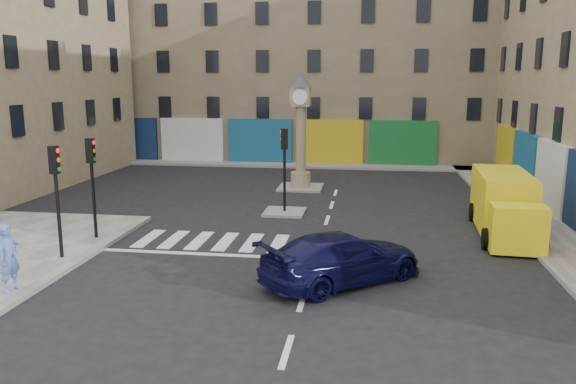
% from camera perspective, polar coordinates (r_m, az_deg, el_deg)
% --- Properties ---
extents(ground, '(120.00, 120.00, 0.00)m').
position_cam_1_polar(ground, '(17.48, 2.26, -8.47)').
color(ground, black).
rests_on(ground, ground).
extents(sidewalk_right, '(2.60, 30.00, 0.15)m').
position_cam_1_polar(sidewalk_right, '(27.90, 22.60, -1.65)').
color(sidewalk_right, gray).
rests_on(sidewalk_right, ground).
extents(sidewalk_far, '(32.00, 2.40, 0.15)m').
position_cam_1_polar(sidewalk_far, '(39.42, -0.16, 2.80)').
color(sidewalk_far, gray).
rests_on(sidewalk_far, ground).
extents(island_near, '(1.80, 1.80, 0.12)m').
position_cam_1_polar(island_near, '(25.33, -0.35, -2.05)').
color(island_near, gray).
rests_on(island_near, ground).
extents(island_far, '(2.40, 2.40, 0.12)m').
position_cam_1_polar(island_far, '(31.14, 1.29, 0.48)').
color(island_far, gray).
rests_on(island_far, ground).
extents(building_far, '(32.00, 10.00, 17.00)m').
position_cam_1_polar(building_far, '(44.80, 0.95, 14.62)').
color(building_far, '#817356').
rests_on(building_far, ground).
extents(traffic_light_left_near, '(0.28, 0.22, 3.70)m').
position_cam_1_polar(traffic_light_left_near, '(19.61, -22.50, 0.78)').
color(traffic_light_left_near, black).
rests_on(traffic_light_left_near, sidewalk_left).
extents(traffic_light_left_far, '(0.28, 0.22, 3.70)m').
position_cam_1_polar(traffic_light_left_far, '(21.68, -19.30, 1.94)').
color(traffic_light_left_far, black).
rests_on(traffic_light_left_far, sidewalk_left).
extents(traffic_light_island, '(0.28, 0.22, 3.70)m').
position_cam_1_polar(traffic_light_island, '(24.86, -0.36, 3.63)').
color(traffic_light_island, black).
rests_on(traffic_light_island, island_near).
extents(clock_pillar, '(1.20, 1.20, 6.10)m').
position_cam_1_polar(clock_pillar, '(30.67, 1.32, 6.89)').
color(clock_pillar, tan).
rests_on(clock_pillar, island_far).
extents(navy_sedan, '(5.26, 4.94, 1.49)m').
position_cam_1_polar(navy_sedan, '(16.77, 5.52, -6.69)').
color(navy_sedan, black).
rests_on(navy_sedan, ground).
extents(yellow_van, '(2.47, 6.43, 2.30)m').
position_cam_1_polar(yellow_van, '(23.46, 21.14, -1.20)').
color(yellow_van, yellow).
rests_on(yellow_van, ground).
extents(pedestrian_blue, '(0.57, 0.77, 1.91)m').
position_cam_1_polar(pedestrian_blue, '(17.34, -26.47, -6.02)').
color(pedestrian_blue, '#5679C6').
rests_on(pedestrian_blue, sidewalk_left).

